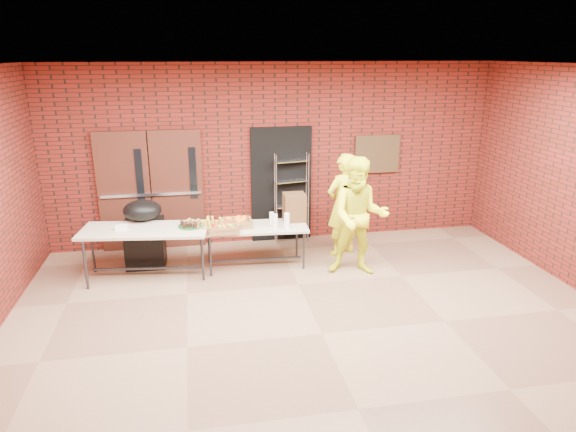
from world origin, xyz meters
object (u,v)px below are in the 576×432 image
(covered_grill, at_px, (144,233))
(volunteer_woman, at_px, (343,205))
(table_left, at_px, (145,233))
(table_right, at_px, (255,230))
(volunteer_man, at_px, (359,217))
(wire_rack, at_px, (292,198))
(coffee_dispenser, at_px, (294,207))

(covered_grill, xyz_separation_m, volunteer_woman, (3.30, -0.09, 0.32))
(table_left, height_order, covered_grill, covered_grill)
(table_right, relative_size, volunteer_man, 0.92)
(wire_rack, relative_size, table_left, 0.83)
(wire_rack, bearing_deg, table_right, -137.89)
(table_right, bearing_deg, volunteer_man, -16.52)
(table_left, height_order, volunteer_woman, volunteer_woman)
(table_right, bearing_deg, table_left, -173.35)
(wire_rack, distance_m, volunteer_man, 1.77)
(table_right, xyz_separation_m, covered_grill, (-1.76, 0.35, -0.07))
(wire_rack, xyz_separation_m, volunteer_woman, (0.74, -0.77, 0.06))
(wire_rack, distance_m, coffee_dispenser, 0.88)
(table_left, bearing_deg, covered_grill, 104.03)
(table_left, relative_size, table_right, 1.17)
(table_right, height_order, volunteer_man, volunteer_man)
(wire_rack, xyz_separation_m, covered_grill, (-2.56, -0.69, -0.27))
(covered_grill, bearing_deg, table_left, -81.23)
(wire_rack, bearing_deg, covered_grill, -175.23)
(table_right, xyz_separation_m, volunteer_man, (1.55, -0.57, 0.30))
(wire_rack, xyz_separation_m, table_left, (-2.51, -1.13, -0.11))
(coffee_dispenser, distance_m, volunteer_man, 1.14)
(wire_rack, bearing_deg, volunteer_woman, -56.55)
(table_left, bearing_deg, volunteer_woman, 13.75)
(covered_grill, relative_size, volunteer_man, 0.60)
(volunteer_woman, distance_m, volunteer_man, 0.83)
(wire_rack, bearing_deg, coffee_dispenser, -108.35)
(table_right, distance_m, volunteer_man, 1.68)
(volunteer_woman, relative_size, volunteer_man, 0.95)
(covered_grill, height_order, volunteer_man, volunteer_man)
(table_left, xyz_separation_m, coffee_dispenser, (2.39, 0.26, 0.20))
(volunteer_man, bearing_deg, wire_rack, 130.42)
(table_right, relative_size, volunteer_woman, 0.97)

